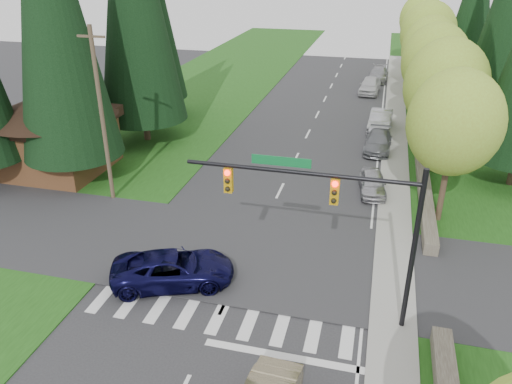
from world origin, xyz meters
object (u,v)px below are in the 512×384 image
at_px(parked_car_c, 380,121).
at_px(parked_car_e, 378,74).
at_px(parked_car_b, 378,142).
at_px(suv_navy, 173,269).
at_px(parked_car_d, 370,85).
at_px(parked_car_a, 373,183).

distance_m(parked_car_c, parked_car_e, 17.73).
bearing_deg(parked_car_b, parked_car_e, 94.43).
xyz_separation_m(suv_navy, parked_car_d, (6.83, 35.87, 0.08)).
height_order(parked_car_a, parked_car_e, parked_car_e).
relative_size(parked_car_d, parked_car_e, 0.95).
bearing_deg(parked_car_d, suv_navy, -96.88).
relative_size(suv_navy, parked_car_d, 1.10).
distance_m(parked_car_a, parked_car_e, 30.07).
bearing_deg(parked_car_c, parked_car_e, 96.02).
distance_m(parked_car_c, parked_car_d, 11.95).
bearing_deg(parked_car_b, parked_car_d, 97.38).
relative_size(parked_car_a, parked_car_c, 0.78).
bearing_deg(parked_car_d, parked_car_b, -81.32).
height_order(parked_car_b, parked_car_c, parked_car_c).
height_order(suv_navy, parked_car_a, suv_navy).
bearing_deg(parked_car_a, parked_car_d, 86.63).
relative_size(suv_navy, parked_car_b, 1.17).
xyz_separation_m(parked_car_d, parked_car_e, (0.68, 5.85, -0.08)).
bearing_deg(parked_car_e, suv_navy, -97.43).
height_order(suv_navy, parked_car_d, parked_car_d).
bearing_deg(suv_navy, parked_car_b, -44.42).
xyz_separation_m(parked_car_a, parked_car_c, (0.09, 12.35, 0.15)).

